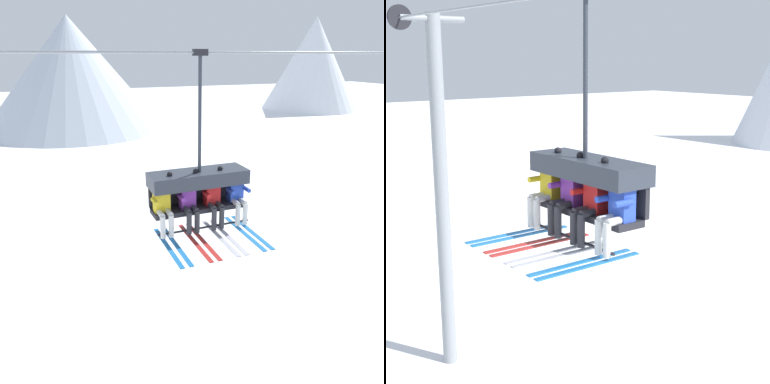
{
  "view_description": "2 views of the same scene",
  "coord_description": "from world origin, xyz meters",
  "views": [
    {
      "loc": [
        -2.67,
        -7.67,
        8.79
      ],
      "look_at": [
        -0.05,
        -0.98,
        6.16
      ],
      "focal_mm": 35.0,
      "sensor_mm": 36.0,
      "label": 1
    },
    {
      "loc": [
        6.83,
        -6.03,
        7.93
      ],
      "look_at": [
        0.01,
        -0.8,
        5.97
      ],
      "focal_mm": 55.0,
      "sensor_mm": 36.0,
      "label": 2
    }
  ],
  "objects": [
    {
      "name": "mountain_peak_east",
      "position": [
        40.18,
        46.5,
        7.32
      ],
      "size": [
        15.9,
        15.9,
        14.65
      ],
      "color": "white",
      "rests_on": "ground_plane"
    },
    {
      "name": "lift_cable",
      "position": [
        1.83,
        -0.8,
        8.84
      ],
      "size": [
        18.95,
        0.05,
        0.05
      ],
      "color": "gray"
    },
    {
      "name": "mountain_peak_central",
      "position": [
        0.99,
        41.84,
        6.61
      ],
      "size": [
        21.99,
        21.99,
        13.23
      ],
      "color": "silver",
      "rests_on": "ground_plane"
    },
    {
      "name": "ground_plane",
      "position": [
        0.0,
        0.0,
        0.0
      ],
      "size": [
        200.0,
        200.0,
        0.0
      ],
      "primitive_type": "plane",
      "color": "white"
    },
    {
      "name": "skier_yellow",
      "position": [
        -0.65,
        -0.94,
        5.94
      ],
      "size": [
        0.48,
        1.7,
        1.34
      ],
      "color": "yellow"
    },
    {
      "name": "skier_purple",
      "position": [
        -0.09,
        -0.94,
        5.94
      ],
      "size": [
        0.48,
        1.7,
        1.34
      ],
      "color": "purple"
    },
    {
      "name": "chairlift_chair",
      "position": [
        0.18,
        -0.73,
        6.24
      ],
      "size": [
        2.11,
        0.74,
        3.54
      ],
      "color": "#232328"
    },
    {
      "name": "skier_red",
      "position": [
        0.47,
        -0.94,
        5.94
      ],
      "size": [
        0.48,
        1.7,
        1.34
      ],
      "color": "red"
    },
    {
      "name": "skier_blue",
      "position": [
        1.03,
        -0.95,
        5.92
      ],
      "size": [
        0.46,
        1.7,
        1.23
      ],
      "color": "#2847B7"
    }
  ]
}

